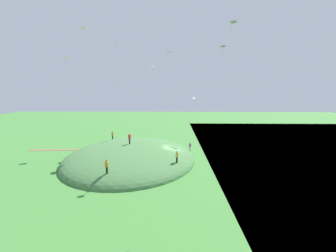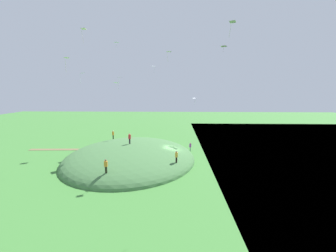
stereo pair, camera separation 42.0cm
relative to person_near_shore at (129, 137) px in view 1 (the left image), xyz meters
The scene contains 19 objects.
ground_plane 7.93m from the person_near_shore, behind, with size 160.00×160.00×0.00m, color #3D7A34.
grass_hill 3.61m from the person_near_shore, 121.69° to the left, with size 21.36×25.38×4.94m, color #43733F.
dirt_path 13.75m from the person_near_shore, 22.38° to the right, with size 16.28×1.13×0.04m, color brown.
person_near_shore is the anchor object (origin of this frame).
person_on_hilltop 9.36m from the person_near_shore, 57.61° to the right, with size 0.52×0.52×1.77m.
person_watching_kites 11.75m from the person_near_shore, 155.66° to the right, with size 0.42×0.42×1.61m.
person_with_child 10.68m from the person_near_shore, 85.73° to the left, with size 0.62×0.62×1.73m.
person_walking_path 9.93m from the person_near_shore, 142.26° to the left, with size 0.55×0.55×1.68m.
kite_0 14.08m from the person_near_shore, 151.86° to the right, with size 0.86×0.83×1.26m.
kite_1 17.71m from the person_near_shore, 17.82° to the left, with size 0.73×0.97×2.14m.
kite_3 14.92m from the person_near_shore, 163.23° to the left, with size 0.82×0.71×1.54m.
kite_4 15.22m from the person_near_shore, 50.47° to the left, with size 0.92×0.90×1.85m.
kite_5 22.74m from the person_near_shore, 144.97° to the left, with size 0.83×0.75×1.88m.
kite_6 27.65m from the person_near_shore, 143.44° to the right, with size 1.44×1.34×1.36m.
kite_7 21.24m from the person_near_shore, 68.08° to the right, with size 1.16×1.07×1.18m.
kite_8 9.42m from the person_near_shore, 36.85° to the right, with size 1.25×1.28×1.22m.
kite_9 12.51m from the person_near_shore, ahead, with size 0.94×1.01×1.67m.
kite_10 19.00m from the person_near_shore, 101.28° to the right, with size 1.02×1.00×1.54m.
kite_11 12.48m from the person_near_shore, 66.42° to the right, with size 1.15×1.15×1.60m.
Camera 1 is at (-0.14, 36.40, 11.48)m, focal length 24.18 mm.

